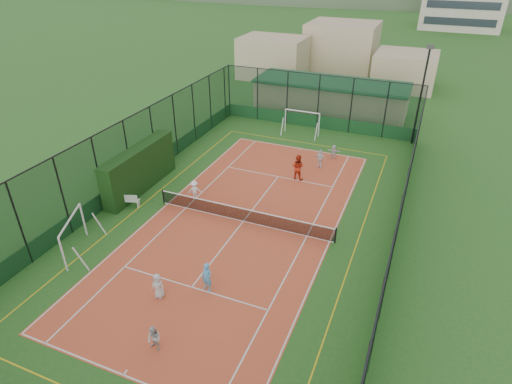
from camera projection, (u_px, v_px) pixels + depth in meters
ground at (243, 221)px, 26.63m from camera, size 300.00×300.00×0.00m
court_slab at (243, 221)px, 26.62m from camera, size 11.17×23.97×0.01m
tennis_net at (243, 214)px, 26.36m from camera, size 11.67×0.12×1.06m
perimeter_fence at (243, 186)px, 25.37m from camera, size 18.12×34.12×5.00m
floodlight_ne at (420, 97)px, 34.99m from camera, size 0.60×0.26×8.25m
clubhouse at (331, 96)px, 43.43m from camera, size 15.20×7.20×3.15m
hedge_left at (140, 169)px, 29.48m from camera, size 1.06×7.05×3.08m
white_bench at (126, 200)px, 27.93m from camera, size 1.80×1.03×0.98m
futsal_goal_near at (74, 236)px, 23.46m from camera, size 3.46×2.24×2.16m
futsal_goal_far at (302, 123)px, 38.46m from camera, size 3.28×0.99×2.11m
child_near_left at (158, 286)px, 20.58m from camera, size 0.68×0.45×1.38m
child_near_mid at (207, 277)px, 20.97m from camera, size 0.65×0.50×1.59m
child_near_right at (154, 339)px, 17.89m from camera, size 0.72×0.62×1.28m
child_far_left at (195, 190)px, 28.58m from camera, size 1.04×0.92×1.40m
child_far_right at (320, 159)px, 32.62m from camera, size 0.91×0.43×1.51m
child_far_back at (334, 152)px, 34.20m from camera, size 1.08×0.45×1.14m
coach at (298, 167)px, 30.99m from camera, size 1.02×0.84×1.92m
tennis_balls at (252, 210)px, 27.66m from camera, size 5.62×1.60×0.07m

